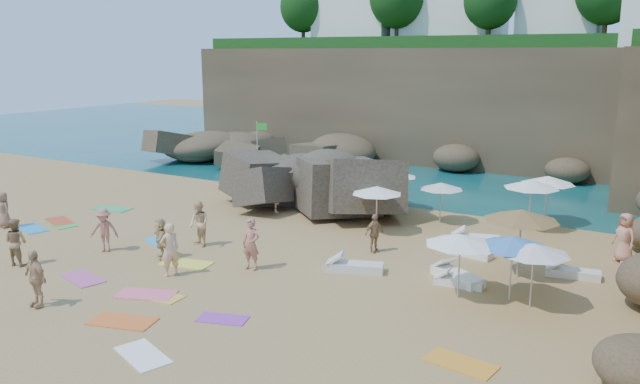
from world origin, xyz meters
The scene contains 49 objects.
ground centered at (0.00, 0.00, 0.00)m, with size 120.00×120.00×0.00m, color tan.
seawater centered at (0.00, 30.00, 0.00)m, with size 120.00×120.00×0.00m, color #0C4751.
cliff_back centered at (2.00, 25.00, 4.00)m, with size 44.00×8.00×8.00m, color brown.
rock_promontory centered at (-11.00, 16.00, 0.00)m, with size 12.00×7.00×2.00m, color brown, non-canonical shape.
clifftop_buildings centered at (2.96, 25.79, 11.24)m, with size 28.48×9.48×7.00m.
marina_masts centered at (-16.50, 30.00, 3.00)m, with size 3.10×0.10×6.00m.
rock_outcrop centered at (-1.22, 7.50, 0.00)m, with size 7.84×5.88×3.14m, color brown, non-canonical shape.
flag_pole centered at (-7.17, 11.25, 2.35)m, with size 0.70×0.27×3.68m.
parasol_0 centered at (2.80, 8.88, 1.88)m, with size 2.17×2.17×2.05m.
parasol_1 centered at (1.70, 7.14, 2.23)m, with size 2.57×2.57×2.43m.
parasol_2 centered at (9.79, 10.19, 2.06)m, with size 2.38×2.38×2.25m.
parasol_3 centered at (9.35, 8.79, 2.08)m, with size 2.40×2.40×2.27m.
parasol_6 centered at (10.39, 2.47, 2.25)m, with size 2.60×2.60×2.45m.
parasol_7 centered at (5.56, 7.88, 1.75)m, with size 2.01×2.01×1.90m.
parasol_8 centered at (9.21, -0.46, 1.96)m, with size 2.26×2.26×2.13m.
parasol_9 centered at (3.73, 4.91, 1.91)m, with size 2.20×2.20×2.08m.
parasol_10 centered at (10.69, 0.17, 1.95)m, with size 2.25×2.25×2.13m.
parasol_11 centered at (11.38, -0.04, 1.89)m, with size 2.18×2.18×2.06m.
lounger_0 centered at (8.24, 3.90, 0.14)m, with size 1.75×0.58×0.27m, color white.
lounger_1 centered at (7.89, 5.72, 0.15)m, with size 1.96×0.65×0.30m, color white.
lounger_2 centered at (12.08, 3.45, 0.14)m, with size 1.81×0.60×0.28m, color silver.
lounger_3 centered at (8.91, 0.57, 0.13)m, with size 1.62×0.54×0.25m, color white.
lounger_4 centered at (8.70, 1.01, 0.16)m, with size 2.06×0.69×0.32m, color white.
lounger_5 centered at (5.22, 0.05, 0.16)m, with size 2.05×0.68×0.32m, color silver.
towel_0 centered at (-9.80, -2.41, 0.02)m, with size 1.80×0.90×0.03m, color #2895D5.
towel_1 centered at (-2.63, -5.47, 0.02)m, with size 1.82×0.91×0.03m, color #CD4F94.
towel_2 centered at (1.34, -7.26, 0.02)m, with size 1.92×0.96×0.03m, color orange.
towel_3 centered at (-9.33, -1.24, 0.02)m, with size 1.78×0.89×0.03m, color green.
towel_4 centered at (-0.59, -2.44, 0.02)m, with size 1.87×0.94×0.03m, color #FFED43.
towel_5 centered at (3.42, -8.46, 0.02)m, with size 1.75×0.88×0.03m, color white.
towel_6 centered at (3.75, -5.62, 0.01)m, with size 1.48×0.74×0.03m, color purple.
towel_7 centered at (-9.80, -0.99, 0.02)m, with size 1.79×0.90×0.03m, color #C14222.
towel_8 centered at (-3.37, -0.96, 0.02)m, with size 1.71×0.85×0.03m, color #2AA2E3.
towel_9 centered at (0.38, -5.40, 0.02)m, with size 1.89×0.94×0.03m, color #FE6380.
towel_10 centered at (10.69, -4.65, 0.02)m, with size 1.78×0.89×0.03m, color orange.
towel_11 centered at (-9.55, 1.91, 0.02)m, with size 1.91×0.95×0.03m, color #32B160.
towel_12 centered at (0.87, -5.31, 0.01)m, with size 1.58×0.79×0.03m, color gold.
person_stand_1 centered at (-5.91, -5.71, 0.89)m, with size 0.86×0.67×1.78m, color #A47D52.
person_stand_2 centered at (-2.03, 5.64, 0.81)m, with size 1.04×0.43×1.62m, color #F6AA8B.
person_stand_3 centered at (4.82, 2.43, 0.77)m, with size 0.91×0.38×1.55m, color #A77953.
person_stand_4 centered at (13.41, 6.17, 0.94)m, with size 0.92×0.50×1.89m, color tan.
person_stand_5 centered at (-5.14, 10.89, 0.97)m, with size 1.80×0.52×1.94m, color #A98754.
person_stand_6 centered at (-0.20, -3.64, 0.96)m, with size 0.70×0.46×1.92m, color #F1BC89.
person_lie_0 centered at (-4.36, -2.96, 0.23)m, with size 1.11×1.72×0.46m, color #B36B59.
person_lie_1 centered at (-1.79, -7.81, 0.22)m, with size 1.05×1.80×0.44m, color tan.
person_lie_2 centered at (-11.02, -2.86, 0.21)m, with size 0.78×1.60×0.43m, color #865D43.
person_lie_3 centered at (-1.83, -2.44, 0.21)m, with size 1.43×1.54×0.41m, color tan.
person_lie_4 centered at (1.89, -1.68, 0.22)m, with size 0.68×1.87×0.45m, color #B8715C.
person_lie_5 centered at (-1.60, -0.53, 0.35)m, with size 0.89×1.84×0.70m, color #EBB985.
Camera 1 is at (15.01, -18.92, 7.73)m, focal length 35.00 mm.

